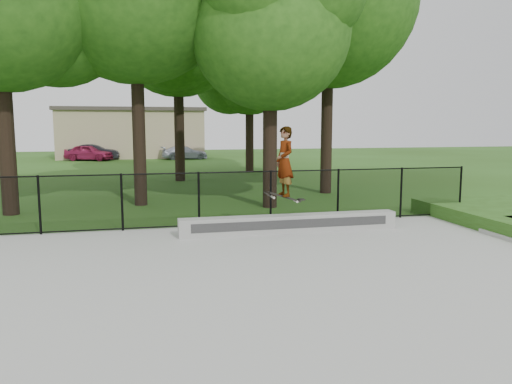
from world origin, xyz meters
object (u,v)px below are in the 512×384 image
(grind_ledge, at_px, (290,223))
(car_c, at_px, (185,153))
(car_a, at_px, (89,153))
(car_b, at_px, (95,152))
(skater_airborne, at_px, (285,163))

(grind_ledge, distance_m, car_c, 29.45)
(car_a, bearing_deg, grind_ledge, -143.77)
(grind_ledge, distance_m, car_b, 31.02)
(grind_ledge, height_order, car_a, car_a)
(grind_ledge, relative_size, skater_airborne, 2.97)
(car_b, relative_size, car_c, 1.02)
(car_b, distance_m, car_c, 7.21)
(car_c, bearing_deg, skater_airborne, 175.06)
(grind_ledge, height_order, car_c, car_c)
(car_a, bearing_deg, car_b, -8.51)
(car_a, bearing_deg, car_c, -68.70)
(grind_ledge, bearing_deg, skater_airborne, -132.95)
(car_a, relative_size, car_c, 1.08)
(car_b, bearing_deg, skater_airborne, -163.81)
(skater_airborne, bearing_deg, car_b, 102.81)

